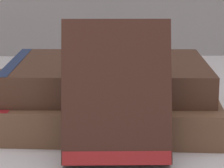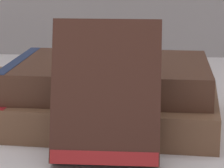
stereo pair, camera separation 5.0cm
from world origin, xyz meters
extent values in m
plane|color=silver|center=(0.00, 0.00, 0.00)|extent=(3.00, 3.00, 0.00)
cube|color=brown|center=(0.06, 0.03, 0.02)|extent=(0.23, 0.19, 0.03)
cube|color=maroon|center=(-0.04, 0.04, 0.02)|extent=(0.03, 0.17, 0.04)
cube|color=#4C2D1E|center=(0.06, 0.04, 0.05)|extent=(0.22, 0.16, 0.03)
cube|color=navy|center=(-0.04, 0.04, 0.05)|extent=(0.02, 0.15, 0.03)
cube|color=#422319|center=(0.06, -0.08, 0.06)|extent=(0.10, 0.06, 0.13)
cube|color=#B22323|center=(0.06, -0.09, 0.01)|extent=(0.09, 0.02, 0.02)
cylinder|color=white|center=(0.08, 0.02, 0.07)|extent=(0.05, 0.05, 0.01)
torus|color=#B2B2B7|center=(0.08, 0.02, 0.07)|extent=(0.05, 0.05, 0.01)
sphere|color=#B2B2B7|center=(0.08, 0.05, 0.07)|extent=(0.01, 0.01, 0.01)
camera|label=1|loc=(0.05, -0.53, 0.18)|focal=85.00mm
camera|label=2|loc=(0.10, -0.52, 0.18)|focal=85.00mm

